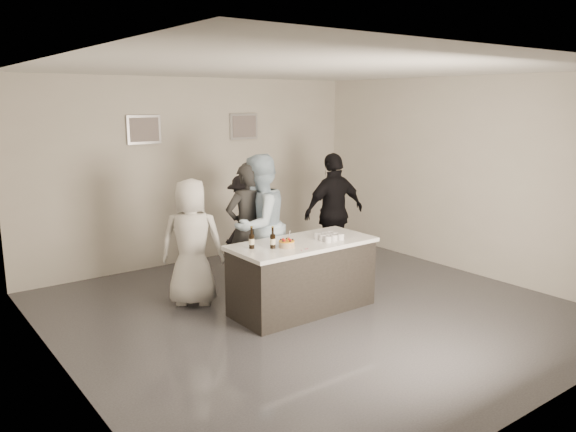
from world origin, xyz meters
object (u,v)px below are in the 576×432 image
object	(u,v)px
cake	(287,244)
person_guest_right	(334,212)
person_main_black	(248,228)
person_guest_back	(247,226)
beer_bottle_b	(273,238)
bar_counter	(302,276)
beer_bottle_a	(252,238)
person_main_blue	(259,225)
person_guest_left	(192,242)

from	to	relation	value
cake	person_guest_right	xyz separation A→B (m)	(1.83, 1.22, -0.01)
person_main_black	person_guest_back	world-z (taller)	person_main_black
beer_bottle_b	person_guest_back	xyz separation A→B (m)	(0.69, 1.64, -0.24)
person_main_black	person_guest_back	size ratio (longest dim) A/B	1.15
bar_counter	beer_bottle_a	xyz separation A→B (m)	(-0.69, 0.11, 0.58)
beer_bottle_b	person_guest_back	world-z (taller)	person_guest_back
beer_bottle_a	person_main_black	size ratio (longest dim) A/B	0.14
person_main_blue	person_guest_right	bearing A→B (deg)	167.12
person_main_blue	cake	bearing A→B (deg)	54.08
person_main_blue	person_main_black	bearing A→B (deg)	-80.94
cake	person_guest_back	size ratio (longest dim) A/B	0.12
beer_bottle_a	person_guest_back	distance (m)	1.75
cake	person_main_black	xyz separation A→B (m)	(0.15, 1.10, -0.02)
person_guest_back	beer_bottle_a	bearing A→B (deg)	34.35
person_main_blue	person_guest_right	xyz separation A→B (m)	(1.60, 0.26, -0.05)
person_guest_right	person_guest_back	distance (m)	1.40
beer_bottle_a	person_main_black	xyz separation A→B (m)	(0.51, 0.89, -0.12)
cake	person_guest_back	world-z (taller)	person_guest_back
beer_bottle_a	person_guest_left	distance (m)	1.00
person_guest_right	person_guest_back	world-z (taller)	person_guest_right
person_main_blue	beer_bottle_a	bearing A→B (deg)	29.01
cake	person_guest_left	distance (m)	1.33
bar_counter	beer_bottle_b	world-z (taller)	beer_bottle_b
bar_counter	person_main_black	size ratio (longest dim) A/B	1.02
person_main_blue	person_guest_left	size ratio (longest dim) A/B	1.16
bar_counter	beer_bottle_a	distance (m)	0.91
person_guest_left	beer_bottle_a	bearing A→B (deg)	144.99
beer_bottle_b	person_main_black	world-z (taller)	person_main_black
bar_counter	cake	xyz separation A→B (m)	(-0.32, -0.10, 0.49)
person_main_black	person_guest_back	distance (m)	0.72
beer_bottle_b	cake	bearing A→B (deg)	-19.40
beer_bottle_a	person_guest_right	world-z (taller)	person_guest_right
person_main_blue	person_guest_back	xyz separation A→B (m)	(0.30, 0.74, -0.18)
bar_counter	person_guest_right	size ratio (longest dim) A/B	1.01
cake	person_main_blue	world-z (taller)	person_main_blue
beer_bottle_a	person_main_blue	size ratio (longest dim) A/B	0.13
beer_bottle_a	person_guest_left	bearing A→B (deg)	109.25
beer_bottle_b	person_guest_left	xyz separation A→B (m)	(-0.52, 1.08, -0.20)
person_guest_left	person_guest_back	world-z (taller)	person_guest_left
beer_bottle_b	person_guest_right	bearing A→B (deg)	30.11
person_guest_left	person_main_black	bearing A→B (deg)	-146.99
beer_bottle_a	person_main_blue	world-z (taller)	person_main_blue
cake	beer_bottle_a	distance (m)	0.43
person_guest_right	beer_bottle_b	bearing A→B (deg)	34.68
cake	beer_bottle_b	bearing A→B (deg)	160.60
beer_bottle_b	person_main_black	bearing A→B (deg)	73.33
person_main_black	person_guest_back	xyz separation A→B (m)	(0.38, 0.60, -0.12)
beer_bottle_b	person_guest_right	distance (m)	2.31
person_guest_back	beer_bottle_b	bearing A→B (deg)	42.42
cake	person_guest_left	world-z (taller)	person_guest_left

